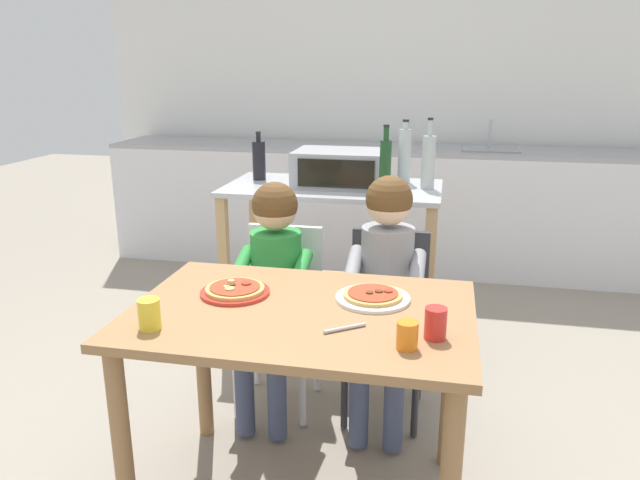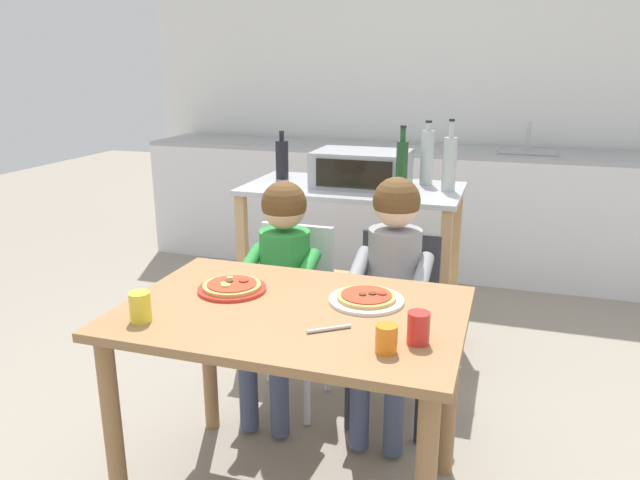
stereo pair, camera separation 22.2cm
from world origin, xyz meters
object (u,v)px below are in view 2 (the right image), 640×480
bottle_squat_spirits (427,157)px  child_in_grey_shirt (391,277)px  dining_table (293,342)px  dining_chair_right (395,313)px  pizza_plate_red_rimmed (232,287)px  kitchen_island_cart (352,240)px  bottle_tall_green_wine (282,159)px  toaster_oven (362,169)px  dining_chair_left (291,302)px  serving_spoon (329,329)px  bottle_slim_sauce (449,163)px  drinking_cup_red (418,328)px  pizza_plate_white (366,299)px  child_in_green_shirt (280,271)px  drinking_cup_yellow (140,307)px  bottle_brown_beer (402,168)px  drinking_cup_orange (386,339)px

bottle_squat_spirits → child_in_grey_shirt: size_ratio=0.32×
bottle_squat_spirits → dining_table: (-0.22, -1.47, -0.42)m
dining_chair_right → pizza_plate_red_rimmed: 0.82m
kitchen_island_cart → dining_chair_right: kitchen_island_cart is taller
bottle_tall_green_wine → child_in_grey_shirt: 1.19m
toaster_oven → dining_chair_left: toaster_oven is taller
toaster_oven → serving_spoon: (0.26, -1.45, -0.24)m
bottle_slim_sauce → dining_chair_right: 0.87m
bottle_tall_green_wine → dining_chair_right: 1.19m
bottle_slim_sauce → drinking_cup_red: 1.48m
toaster_oven → pizza_plate_white: (0.32, -1.19, -0.23)m
pizza_plate_red_rimmed → child_in_green_shirt: bearing=90.0°
drinking_cup_yellow → dining_table: bearing=30.1°
dining_table → child_in_grey_shirt: child_in_grey_shirt is taller
bottle_squat_spirits → pizza_plate_white: 1.37m
bottle_brown_beer → bottle_slim_sauce: size_ratio=0.96×
kitchen_island_cart → bottle_squat_spirits: 0.59m
toaster_oven → bottle_slim_sauce: bottle_slim_sauce is taller
bottle_slim_sauce → drinking_cup_orange: bottle_slim_sauce is taller
dining_chair_left → pizza_plate_red_rimmed: bearing=-90.0°
bottle_brown_beer → bottle_slim_sauce: 0.32m
bottle_squat_spirits → dining_chair_right: 0.97m
bottle_brown_beer → pizza_plate_white: bearing=-86.1°
child_in_green_shirt → drinking_cup_yellow: 0.81m
bottle_slim_sauce → dining_chair_left: bottle_slim_sauce is taller
toaster_oven → drinking_cup_red: (0.53, -1.45, -0.20)m
dining_chair_right → dining_chair_left: bearing=-177.9°
serving_spoon → toaster_oven: bearing=100.4°
toaster_oven → pizza_plate_red_rimmed: bearing=-97.4°
dining_chair_left → child_in_green_shirt: (0.00, -0.12, 0.19)m
bottle_tall_green_wine → child_in_green_shirt: bearing=-69.6°
kitchen_island_cart → dining_chair_left: bearing=-100.5°
kitchen_island_cart → drinking_cup_yellow: 1.58m
drinking_cup_orange → serving_spoon: 0.21m
drinking_cup_orange → serving_spoon: (-0.19, 0.08, -0.03)m
drinking_cup_yellow → serving_spoon: (0.58, 0.11, -0.04)m
bottle_slim_sauce → bottle_squat_spirits: bearing=134.1°
dining_chair_left → serving_spoon: bearing=-61.9°
pizza_plate_red_rimmed → serving_spoon: 0.48m
dining_chair_right → drinking_cup_red: drinking_cup_red is taller
toaster_oven → child_in_grey_shirt: size_ratio=0.45×
bottle_tall_green_wine → drinking_cup_yellow: 1.65m
bottle_brown_beer → dining_chair_right: bottle_brown_beer is taller
bottle_tall_green_wine → serving_spoon: (0.74, -1.52, -0.25)m
child_in_grey_shirt → child_in_green_shirt: bearing=-177.7°
dining_table → serving_spoon: serving_spoon is taller
dining_chair_left → pizza_plate_red_rimmed: size_ratio=3.35×
child_in_grey_shirt → serving_spoon: child_in_grey_shirt is taller
dining_table → pizza_plate_red_rimmed: 0.30m
bottle_brown_beer → dining_table: bottle_brown_beer is taller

